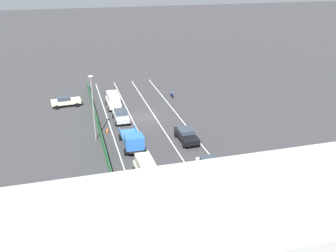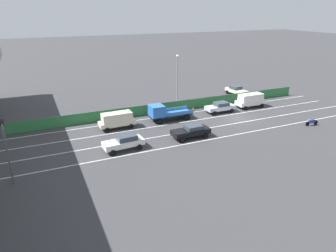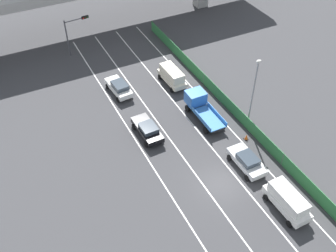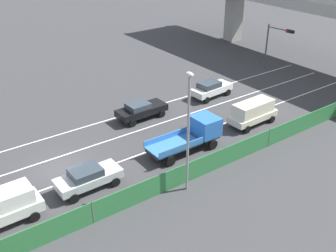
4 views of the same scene
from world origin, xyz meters
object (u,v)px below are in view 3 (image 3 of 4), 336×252
at_px(car_sedan_black, 147,129).
at_px(car_sedan_silver, 247,161).
at_px(car_van_cream, 172,75).
at_px(traffic_cone, 246,137).
at_px(street_lamp, 254,88).
at_px(traffic_light, 75,29).
at_px(car_van_white, 287,200).
at_px(flatbed_truck_blue, 200,105).
at_px(car_hatchback_white, 119,87).

bearing_deg(car_sedan_black, car_sedan_silver, -51.54).
height_order(car_van_cream, traffic_cone, car_van_cream).
bearing_deg(car_van_cream, street_lamp, -68.82).
xyz_separation_m(car_sedan_black, traffic_cone, (9.13, -5.28, -0.56)).
bearing_deg(traffic_light, car_van_white, -75.58).
bearing_deg(traffic_light, traffic_cone, -66.47).
distance_m(car_van_white, flatbed_truck_blue, 14.92).
xyz_separation_m(car_van_cream, street_lamp, (4.09, -10.54, 3.74)).
xyz_separation_m(car_sedan_black, traffic_light, (-1.65, 19.48, 2.84)).
xyz_separation_m(car_sedan_black, car_van_cream, (6.66, 7.28, 0.33)).
bearing_deg(flatbed_truck_blue, car_van_white, -89.15).
xyz_separation_m(flatbed_truck_blue, traffic_light, (-8.46, 18.83, 2.49)).
bearing_deg(car_van_white, traffic_cone, 76.83).
relative_size(car_hatchback_white, street_lamp, 0.55).
bearing_deg(car_hatchback_white, car_sedan_black, -90.19).
bearing_deg(flatbed_truck_blue, car_van_cream, 91.24).
bearing_deg(traffic_cone, car_van_cream, 101.12).
bearing_deg(traffic_cone, car_sedan_silver, -125.79).
bearing_deg(car_sedan_silver, traffic_light, 106.75).
bearing_deg(car_sedan_black, flatbed_truck_blue, 5.49).
bearing_deg(car_hatchback_white, car_van_cream, -8.86).
height_order(car_sedan_silver, street_lamp, street_lamp).
height_order(traffic_light, traffic_cone, traffic_light).
bearing_deg(car_van_cream, car_sedan_silver, -89.56).
bearing_deg(car_sedan_silver, car_hatchback_white, 111.84).
relative_size(car_van_cream, traffic_cone, 6.90).
relative_size(car_sedan_black, street_lamp, 0.56).
bearing_deg(car_sedan_black, traffic_cone, -30.04).
relative_size(car_hatchback_white, traffic_light, 0.88).
height_order(car_sedan_silver, traffic_cone, car_sedan_silver).
distance_m(car_sedan_black, traffic_light, 19.76).
bearing_deg(traffic_cone, traffic_light, 113.53).
height_order(car_van_cream, street_lamp, street_lamp).
distance_m(car_van_white, car_sedan_black, 15.91).
relative_size(traffic_light, street_lamp, 0.63).
bearing_deg(car_van_white, car_van_cream, 90.97).
xyz_separation_m(car_van_white, car_sedan_black, (-7.03, 14.27, -0.34)).
relative_size(flatbed_truck_blue, traffic_cone, 8.91).
bearing_deg(traffic_light, car_sedan_black, -85.15).
relative_size(car_van_white, car_sedan_silver, 1.06).
distance_m(car_van_cream, traffic_cone, 12.83).
bearing_deg(street_lamp, traffic_cone, -128.78).
bearing_deg(car_hatchback_white, flatbed_truck_blue, -48.50).
bearing_deg(car_sedan_silver, car_sedan_black, 128.46).
bearing_deg(car_van_cream, traffic_light, 124.27).
relative_size(car_van_white, car_sedan_black, 1.01).
bearing_deg(car_van_white, car_sedan_black, 116.21).
bearing_deg(car_sedan_black, car_van_white, -63.79).
relative_size(car_van_white, flatbed_truck_blue, 0.78).
relative_size(car_sedan_black, car_hatchback_white, 1.02).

